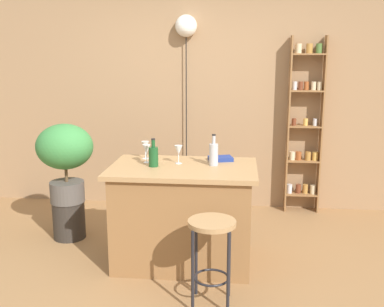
% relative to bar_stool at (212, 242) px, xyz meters
% --- Properties ---
extents(ground, '(12.00, 12.00, 0.00)m').
position_rel_bar_stool_xyz_m(ground, '(-0.30, 0.40, -0.50)').
color(ground, olive).
extents(back_wall, '(6.40, 0.10, 2.80)m').
position_rel_bar_stool_xyz_m(back_wall, '(-0.30, 2.35, 0.90)').
color(back_wall, '#997551').
rests_on(back_wall, ground).
extents(kitchen_counter, '(1.27, 0.82, 0.88)m').
position_rel_bar_stool_xyz_m(kitchen_counter, '(-0.30, 0.70, -0.05)').
color(kitchen_counter, olive).
rests_on(kitchen_counter, ground).
extents(bar_stool, '(0.35, 0.35, 0.66)m').
position_rel_bar_stool_xyz_m(bar_stool, '(0.00, 0.00, 0.00)').
color(bar_stool, black).
rests_on(bar_stool, ground).
extents(spice_shelf, '(0.39, 0.16, 2.03)m').
position_rel_bar_stool_xyz_m(spice_shelf, '(0.93, 2.20, 0.53)').
color(spice_shelf, olive).
rests_on(spice_shelf, ground).
extents(plant_stool, '(0.32, 0.32, 0.38)m').
position_rel_bar_stool_xyz_m(plant_stool, '(-1.52, 1.11, -0.30)').
color(plant_stool, '#2D2823').
rests_on(plant_stool, ground).
extents(potted_plant, '(0.56, 0.50, 0.79)m').
position_rel_bar_stool_xyz_m(potted_plant, '(-1.52, 1.11, 0.38)').
color(potted_plant, '#514C47').
rests_on(potted_plant, plant_stool).
extents(bottle_vinegar, '(0.08, 0.08, 0.28)m').
position_rel_bar_stool_xyz_m(bottle_vinegar, '(-0.04, 0.76, 0.49)').
color(bottle_vinegar, '#B2B2B7').
rests_on(bottle_vinegar, kitchen_counter).
extents(bottle_sauce_amber, '(0.08, 0.08, 0.25)m').
position_rel_bar_stool_xyz_m(bottle_sauce_amber, '(-0.55, 0.67, 0.48)').
color(bottle_sauce_amber, '#194C23').
rests_on(bottle_sauce_amber, kitchen_counter).
extents(wine_glass_left, '(0.07, 0.07, 0.16)m').
position_rel_bar_stool_xyz_m(wine_glass_left, '(-0.35, 0.79, 0.50)').
color(wine_glass_left, silver).
rests_on(wine_glass_left, kitchen_counter).
extents(wine_glass_center, '(0.07, 0.07, 0.16)m').
position_rel_bar_stool_xyz_m(wine_glass_center, '(-0.64, 0.80, 0.50)').
color(wine_glass_center, silver).
rests_on(wine_glass_center, kitchen_counter).
extents(wine_glass_right, '(0.07, 0.07, 0.16)m').
position_rel_bar_stool_xyz_m(wine_glass_right, '(-0.68, 0.95, 0.50)').
color(wine_glass_right, silver).
rests_on(wine_glass_right, kitchen_counter).
extents(cookbook, '(0.24, 0.20, 0.03)m').
position_rel_bar_stool_xyz_m(cookbook, '(0.02, 0.95, 0.41)').
color(cookbook, navy).
rests_on(cookbook, kitchen_counter).
extents(pendant_globe_light, '(0.25, 0.25, 2.27)m').
position_rel_bar_stool_xyz_m(pendant_globe_light, '(-0.45, 2.24, 1.63)').
color(pendant_globe_light, black).
rests_on(pendant_globe_light, ground).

